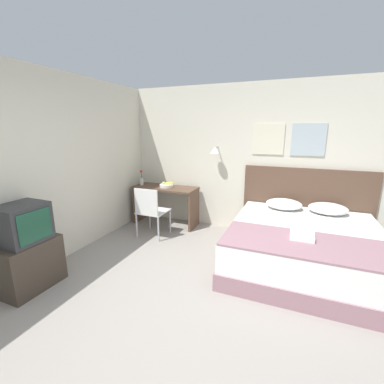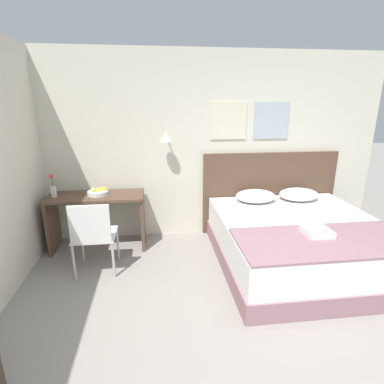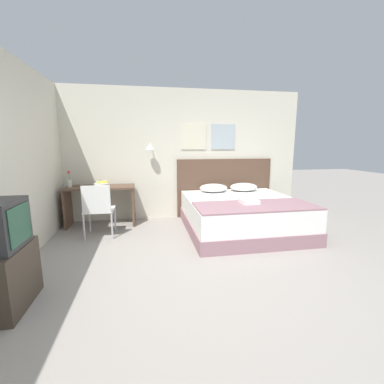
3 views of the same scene
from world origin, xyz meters
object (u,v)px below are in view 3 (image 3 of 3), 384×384
Objects in this scene: desk_chair at (98,207)px; desk at (101,198)px; headboard at (224,187)px; throw_blanket at (256,206)px; fruit_bowl at (102,184)px; flower_vase at (69,181)px; tv_stand at (1,279)px; pillow_left at (213,188)px; folded_towel_near_foot at (249,201)px; pillow_right at (244,187)px; bed at (241,215)px.

desk is at bearing 95.70° from desk_chair.
throw_blanket is at bearing -90.00° from headboard.
fruit_bowl is 0.90× the size of flower_vase.
tv_stand is at bearing -107.16° from desk_chair.
pillow_left is at bearing 42.90° from tv_stand.
folded_towel_near_foot is at bearing -91.89° from headboard.
tv_stand is (0.03, -2.51, -0.58)m from flower_vase.
throw_blanket is 0.16m from folded_towel_near_foot.
desk_chair is (-2.14, -0.69, -0.14)m from pillow_left.
desk is at bearing 2.69° from flower_vase.
pillow_right is 2.06× the size of fruit_bowl.
pillow_right is at bearing -0.30° from desk.
flower_vase is at bearing -179.80° from pillow_left.
folded_towel_near_foot is 3.28m from tv_stand.
fruit_bowl reaches higher than pillow_left.
headboard is at bearing 90.00° from bed.
pillow_right is 4.21m from tv_stand.
pillow_left is 1.85× the size of flower_vase.
flower_vase is (-3.01, 1.19, 0.24)m from folded_towel_near_foot.
bed is 0.57m from folded_towel_near_foot.
fruit_bowl reaches higher than pillow_right.
pillow_left is at bearing -0.39° from desk.
pillow_left is at bearing 103.65° from throw_blanket.
desk_chair reaches higher than throw_blanket.
tv_stand is (-2.98, -1.32, -0.34)m from folded_towel_near_foot.
fruit_bowl is (-2.83, 0.02, 0.13)m from pillow_right.
desk_chair is at bearing -84.30° from desk.
headboard is 2.56m from desk.
pillow_left reaches higher than folded_towel_near_foot.
pillow_left and pillow_right have the same top height.
tv_stand is at bearing -137.10° from pillow_left.
desk_chair is 3.25× the size of fruit_bowl.
throw_blanket reaches higher than tv_stand.
throw_blanket is 3.27m from tv_stand.
headboard is at bearing 21.84° from desk_chair.
fruit_bowl is at bearing 3.06° from flower_vase.
headboard is at bearing 5.80° from flower_vase.
desk is 4.52× the size of fruit_bowl.
folded_towel_near_foot is (-0.05, -1.50, 0.02)m from headboard.
folded_towel_near_foot is (-0.37, -1.20, -0.03)m from pillow_right.
bed is 2.67m from fruit_bowl.
flower_vase is at bearing 156.55° from throw_blanket.
headboard is at bearing 90.00° from throw_blanket.
pillow_right is at bearing -0.41° from fruit_bowl.
flower_vase is at bearing -177.31° from desk.
fruit_bowl is (0.03, 0.00, 0.26)m from desk.
desk is (-2.49, 1.21, -0.10)m from folded_towel_near_foot.
desk_chair is 1.93m from tv_stand.
bed is 3.57× the size of pillow_left.
pillow_left is 2.19m from fruit_bowl.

